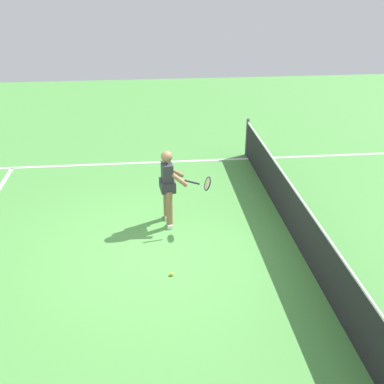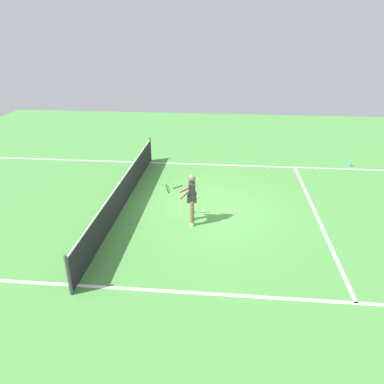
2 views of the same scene
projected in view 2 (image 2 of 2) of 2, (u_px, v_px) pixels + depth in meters
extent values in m
plane|color=#4C9342|center=(205.00, 209.00, 11.92)|extent=(28.34, 28.34, 0.00)
cube|color=white|center=(316.00, 213.00, 11.62)|extent=(8.31, 0.10, 0.01)
cube|color=white|center=(194.00, 293.00, 8.16)|extent=(0.10, 19.80, 0.01)
cube|color=white|center=(211.00, 165.00, 15.68)|extent=(0.10, 19.80, 0.01)
cylinder|color=#4C4C51|center=(69.00, 275.00, 7.91)|extent=(0.08, 0.08, 1.03)
cylinder|color=#4C4C51|center=(150.00, 149.00, 15.98)|extent=(0.08, 0.08, 1.03)
cube|color=#232326|center=(123.00, 193.00, 11.97)|extent=(8.83, 0.02, 0.91)
cube|color=white|center=(122.00, 179.00, 11.77)|extent=(8.83, 0.02, 0.04)
cylinder|color=#8C6647|center=(192.00, 214.00, 10.77)|extent=(0.13, 0.13, 0.78)
cylinder|color=#8C6647|center=(192.00, 208.00, 11.09)|extent=(0.13, 0.13, 0.78)
cube|color=white|center=(192.00, 224.00, 10.91)|extent=(0.20, 0.10, 0.08)
cube|color=white|center=(192.00, 218.00, 11.24)|extent=(0.20, 0.10, 0.08)
cube|color=#2D2D33|center=(192.00, 191.00, 10.66)|extent=(0.34, 0.23, 0.52)
cube|color=#2D2D33|center=(192.00, 197.00, 10.74)|extent=(0.43, 0.32, 0.20)
sphere|color=#8C6647|center=(192.00, 178.00, 10.50)|extent=(0.22, 0.22, 0.22)
cylinder|color=#8C6647|center=(187.00, 193.00, 10.52)|extent=(0.32, 0.46, 0.37)
cylinder|color=#8C6647|center=(187.00, 188.00, 10.79)|extent=(0.24, 0.48, 0.37)
cylinder|color=black|center=(178.00, 187.00, 10.98)|extent=(0.07, 0.30, 0.14)
torus|color=black|center=(168.00, 189.00, 11.00)|extent=(0.29, 0.15, 0.28)
cylinder|color=beige|center=(168.00, 189.00, 11.00)|extent=(0.25, 0.11, 0.23)
sphere|color=#D1E533|center=(268.00, 169.00, 15.10)|extent=(0.07, 0.07, 0.07)
sphere|color=#D1E533|center=(198.00, 197.00, 12.68)|extent=(0.07, 0.07, 0.07)
sphere|color=#D1E533|center=(313.00, 168.00, 15.27)|extent=(0.07, 0.07, 0.07)
cylinder|color=#4C9EE5|center=(350.00, 164.00, 15.46)|extent=(0.07, 0.07, 0.24)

